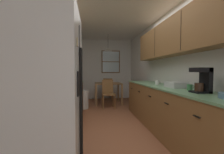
# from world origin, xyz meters

# --- Properties ---
(ground_plane) EXTENTS (12.00, 12.00, 0.00)m
(ground_plane) POSITION_xyz_m (0.00, 1.00, 0.00)
(ground_plane) COLOR #995B3D
(wall_left) EXTENTS (0.10, 9.00, 2.55)m
(wall_left) POSITION_xyz_m (-1.35, 1.00, 1.27)
(wall_left) COLOR silver
(wall_left) RESTS_ON ground
(wall_right) EXTENTS (0.10, 9.00, 2.55)m
(wall_right) POSITION_xyz_m (1.35, 1.00, 1.27)
(wall_right) COLOR silver
(wall_right) RESTS_ON ground
(wall_back) EXTENTS (4.40, 0.10, 2.55)m
(wall_back) POSITION_xyz_m (0.00, 3.65, 1.27)
(wall_back) COLOR silver
(wall_back) RESTS_ON ground
(ceiling_slab) EXTENTS (4.40, 9.00, 0.08)m
(ceiling_slab) POSITION_xyz_m (0.00, 1.00, 2.59)
(ceiling_slab) COLOR white
(refrigerator) EXTENTS (0.77, 0.81, 1.80)m
(refrigerator) POSITION_xyz_m (-0.93, -1.16, 0.90)
(refrigerator) COLOR silver
(refrigerator) RESTS_ON ground
(stove_range) EXTENTS (0.66, 0.66, 1.10)m
(stove_range) POSITION_xyz_m (-0.99, -0.40, 0.47)
(stove_range) COLOR silver
(stove_range) RESTS_ON ground
(microwave_over_range) EXTENTS (0.39, 0.63, 0.32)m
(microwave_over_range) POSITION_xyz_m (-1.11, -0.40, 1.68)
(microwave_over_range) COLOR black
(counter_left) EXTENTS (0.64, 1.91, 0.90)m
(counter_left) POSITION_xyz_m (-1.00, 0.88, 0.45)
(counter_left) COLOR brown
(counter_left) RESTS_ON ground
(upper_cabinets_left) EXTENTS (0.33, 1.99, 0.67)m
(upper_cabinets_left) POSITION_xyz_m (-1.14, 0.83, 1.88)
(upper_cabinets_left) COLOR brown
(counter_right) EXTENTS (0.64, 3.24, 0.90)m
(counter_right) POSITION_xyz_m (1.00, 0.02, 0.45)
(counter_right) COLOR brown
(counter_right) RESTS_ON ground
(upper_cabinets_right) EXTENTS (0.33, 2.92, 0.69)m
(upper_cabinets_right) POSITION_xyz_m (1.14, -0.03, 1.84)
(upper_cabinets_right) COLOR brown
(dining_table) EXTENTS (0.96, 0.78, 0.76)m
(dining_table) POSITION_xyz_m (0.17, 2.63, 0.64)
(dining_table) COLOR olive
(dining_table) RESTS_ON ground
(dining_chair_near) EXTENTS (0.41, 0.41, 0.90)m
(dining_chair_near) POSITION_xyz_m (0.10, 2.03, 0.50)
(dining_chair_near) COLOR brown
(dining_chair_near) RESTS_ON ground
(dining_chair_far) EXTENTS (0.43, 0.43, 0.90)m
(dining_chair_far) POSITION_xyz_m (0.22, 3.23, 0.50)
(dining_chair_far) COLOR brown
(dining_chair_far) RESTS_ON ground
(pendant_light) EXTENTS (0.29, 0.29, 0.62)m
(pendant_light) POSITION_xyz_m (0.17, 2.63, 1.98)
(pendant_light) COLOR black
(back_window) EXTENTS (0.80, 0.05, 0.97)m
(back_window) POSITION_xyz_m (0.39, 3.58, 1.60)
(back_window) COLOR brown
(trash_bin) EXTENTS (0.32, 0.32, 0.58)m
(trash_bin) POSITION_xyz_m (-0.70, 2.00, 0.29)
(trash_bin) COLOR silver
(trash_bin) RESTS_ON ground
(storage_canister) EXTENTS (0.12, 0.12, 0.19)m
(storage_canister) POSITION_xyz_m (-1.00, 0.15, 0.99)
(storage_canister) COLOR #265999
(storage_canister) RESTS_ON counter_left
(dish_towel) EXTENTS (0.02, 0.16, 0.24)m
(dish_towel) POSITION_xyz_m (-0.64, -0.24, 0.50)
(dish_towel) COLOR white
(coffee_maker) EXTENTS (0.22, 0.18, 0.34)m
(coffee_maker) POSITION_xyz_m (1.05, -0.92, 1.08)
(coffee_maker) COLOR black
(coffee_maker) RESTS_ON counter_right
(mug_by_coffeemaker) EXTENTS (0.11, 0.07, 0.10)m
(mug_by_coffeemaker) POSITION_xyz_m (0.97, 0.30, 0.95)
(mug_by_coffeemaker) COLOR white
(mug_by_coffeemaker) RESTS_ON counter_right
(mug_spare) EXTENTS (0.12, 0.08, 0.09)m
(mug_spare) POSITION_xyz_m (1.05, -0.65, 0.95)
(mug_spare) COLOR #3F7F4C
(mug_spare) RESTS_ON counter_right
(dish_rack) EXTENTS (0.28, 0.34, 0.10)m
(dish_rack) POSITION_xyz_m (1.05, -0.28, 0.95)
(dish_rack) COLOR silver
(dish_rack) RESTS_ON counter_right
(table_serving_bowl) EXTENTS (0.21, 0.21, 0.06)m
(table_serving_bowl) POSITION_xyz_m (0.05, 2.55, 0.79)
(table_serving_bowl) COLOR #E0D14C
(table_serving_bowl) RESTS_ON dining_table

